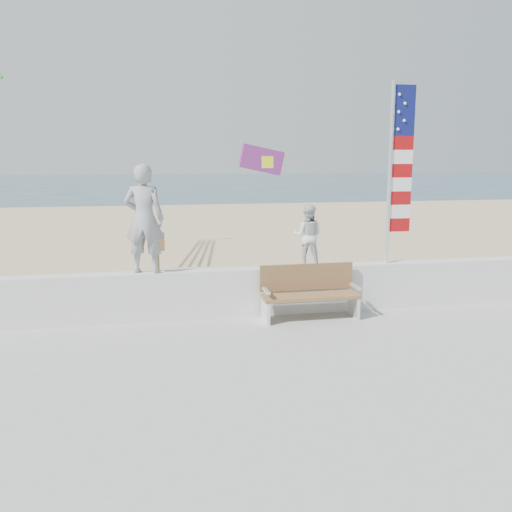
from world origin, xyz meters
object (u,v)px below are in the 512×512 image
(child, at_px, (308,236))
(flag, at_px, (396,166))
(bench, at_px, (309,292))
(adult, at_px, (144,219))

(child, relative_size, flag, 0.34)
(bench, bearing_deg, adult, 171.28)
(child, xyz_separation_m, flag, (1.76, -0.00, 1.32))
(adult, relative_size, flag, 0.56)
(adult, bearing_deg, flag, -166.25)
(child, distance_m, flag, 2.20)
(adult, height_order, child, adult)
(child, height_order, bench, child)
(adult, xyz_separation_m, bench, (2.96, -0.45, -1.37))
(bench, xyz_separation_m, flag, (1.86, 0.45, 2.30))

